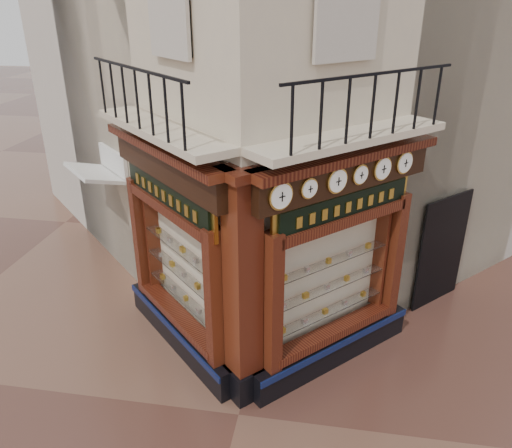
% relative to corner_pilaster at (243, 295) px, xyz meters
% --- Properties ---
extents(ground, '(80.00, 80.00, 0.00)m').
position_rel_corner_pilaster_xyz_m(ground, '(0.00, -0.50, -1.95)').
color(ground, '#4E2D24').
rests_on(ground, ground).
extents(main_building, '(11.31, 11.31, 12.00)m').
position_rel_corner_pilaster_xyz_m(main_building, '(0.00, 5.66, 4.05)').
color(main_building, '#C1B096').
rests_on(main_building, ground).
extents(neighbour_left, '(11.31, 11.31, 11.00)m').
position_rel_corner_pilaster_xyz_m(neighbour_left, '(-2.47, 8.13, 3.55)').
color(neighbour_left, '#BFB4A7').
rests_on(neighbour_left, ground).
extents(neighbour_right, '(11.31, 11.31, 11.00)m').
position_rel_corner_pilaster_xyz_m(neighbour_right, '(2.47, 8.13, 3.55)').
color(neighbour_right, '#BFB4A7').
rests_on(neighbour_right, ground).
extents(shopfront_left, '(2.86, 2.86, 3.98)m').
position_rel_corner_pilaster_xyz_m(shopfront_left, '(-1.41, 1.07, 0.03)').
color(shopfront_left, black).
rests_on(shopfront_left, ground).
extents(shopfront_right, '(2.86, 2.86, 3.98)m').
position_rel_corner_pilaster_xyz_m(shopfront_right, '(1.41, 1.07, 0.03)').
color(shopfront_right, black).
rests_on(shopfront_right, ground).
extents(corner_pilaster, '(0.85, 0.85, 3.98)m').
position_rel_corner_pilaster_xyz_m(corner_pilaster, '(0.00, 0.00, 0.00)').
color(corner_pilaster, black).
rests_on(corner_pilaster, ground).
extents(balcony, '(5.94, 2.97, 1.03)m').
position_rel_corner_pilaster_xyz_m(balcony, '(0.00, 0.99, 2.27)').
color(balcony, '#C1B096').
rests_on(balcony, ground).
extents(clock_a, '(0.33, 0.33, 0.41)m').
position_rel_corner_pilaster_xyz_m(clock_a, '(0.55, -0.05, 1.67)').
color(clock_a, gold).
rests_on(clock_a, ground).
extents(clock_b, '(0.25, 0.25, 0.31)m').
position_rel_corner_pilaster_xyz_m(clock_b, '(0.91, 0.31, 1.67)').
color(clock_b, gold).
rests_on(clock_b, ground).
extents(clock_c, '(0.32, 0.32, 0.40)m').
position_rel_corner_pilaster_xyz_m(clock_c, '(1.30, 0.70, 1.67)').
color(clock_c, gold).
rests_on(clock_c, ground).
extents(clock_d, '(0.27, 0.27, 0.33)m').
position_rel_corner_pilaster_xyz_m(clock_d, '(1.65, 1.04, 1.67)').
color(clock_d, gold).
rests_on(clock_d, ground).
extents(clock_e, '(0.32, 0.32, 0.40)m').
position_rel_corner_pilaster_xyz_m(clock_e, '(2.00, 1.39, 1.67)').
color(clock_e, gold).
rests_on(clock_e, ground).
extents(clock_f, '(0.31, 0.31, 0.38)m').
position_rel_corner_pilaster_xyz_m(clock_f, '(2.38, 1.77, 1.67)').
color(clock_f, gold).
rests_on(clock_f, ground).
extents(awning, '(1.63, 1.63, 0.30)m').
position_rel_corner_pilaster_xyz_m(awning, '(-3.85, 3.14, -1.95)').
color(awning, silver).
rests_on(awning, ground).
extents(signboard_left, '(2.21, 2.21, 0.59)m').
position_rel_corner_pilaster_xyz_m(signboard_left, '(-1.46, 1.01, 1.15)').
color(signboard_left, gold).
rests_on(signboard_left, ground).
extents(signboard_right, '(2.10, 2.10, 0.56)m').
position_rel_corner_pilaster_xyz_m(signboard_right, '(1.46, 1.01, 1.15)').
color(signboard_right, gold).
rests_on(signboard_right, ground).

